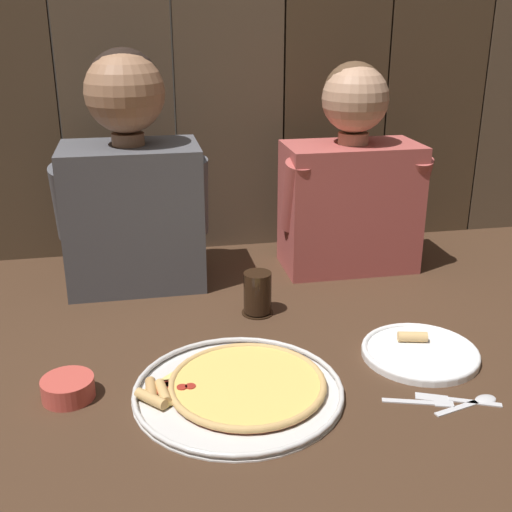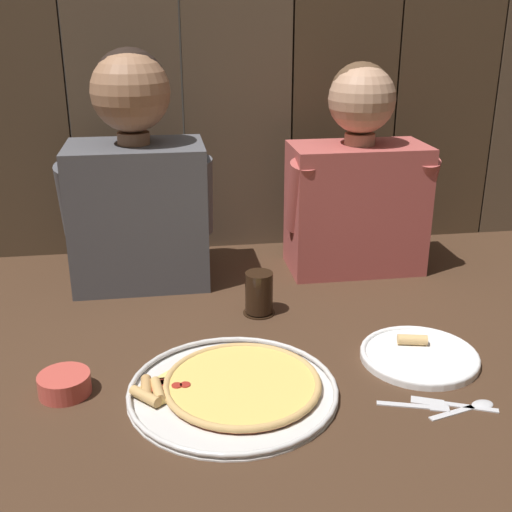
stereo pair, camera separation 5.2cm
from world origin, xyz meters
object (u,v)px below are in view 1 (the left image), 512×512
Objects in this scene: drinking_glass at (258,294)px; diner_left at (131,180)px; dinner_plate at (420,352)px; diner_right at (351,178)px; pizza_tray at (239,387)px; dipping_bowl at (68,387)px.

drinking_glass is 0.44m from diner_left.
dinner_plate is 0.44× the size of diner_right.
pizza_tray is at bearing -171.06° from dinner_plate.
diner_left is at bearing 107.06° from pizza_tray.
dipping_bowl is at bearing -145.69° from drinking_glass.
diner_right is (0.31, 0.25, 0.20)m from drinking_glass.
diner_right is at bearing 88.73° from dinner_plate.
diner_left is (-0.57, 0.51, 0.27)m from dinner_plate.
dipping_bowl is (-0.41, -0.28, -0.03)m from drinking_glass.
diner_left is (0.14, 0.53, 0.26)m from dipping_bowl.
drinking_glass is at bearing 72.99° from pizza_tray.
diner_left is at bearing 179.93° from diner_right.
dinner_plate is 2.48× the size of dipping_bowl.
drinking_glass is 0.19× the size of diner_right.
dinner_plate is 2.34× the size of drinking_glass.
dipping_bowl is 0.61m from diner_left.
diner_left is at bearing 137.78° from drinking_glass.
pizza_tray is 0.32m from dipping_bowl.
pizza_tray is 4.06× the size of dipping_bowl.
drinking_glass is at bearing -42.22° from diner_left.
drinking_glass reaches higher than pizza_tray.
pizza_tray is 0.67× the size of diner_left.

